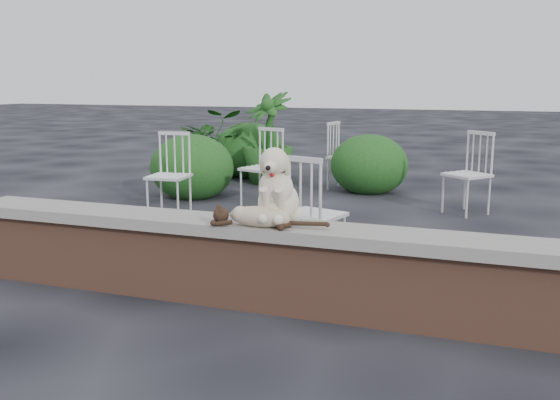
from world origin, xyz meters
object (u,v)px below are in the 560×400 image
(chair_a, at_px, (169,175))
(chair_d, at_px, (467,173))
(chair_e, at_px, (345,156))
(chair_c, at_px, (313,213))
(dog, at_px, (278,184))
(potted_plant_a, at_px, (212,144))
(potted_plant_b, at_px, (268,138))
(cat, at_px, (259,215))
(chair_b, at_px, (262,167))

(chair_a, bearing_deg, chair_d, 15.85)
(chair_d, distance_m, chair_e, 2.05)
(chair_c, xyz_separation_m, chair_e, (-0.66, 3.78, 0.00))
(dog, xyz_separation_m, chair_c, (-0.02, 0.87, -0.37))
(potted_plant_a, bearing_deg, potted_plant_b, -2.24)
(cat, xyz_separation_m, potted_plant_b, (-1.81, 4.92, 0.02))
(chair_a, bearing_deg, chair_b, 45.18)
(chair_b, relative_size, potted_plant_b, 0.70)
(chair_b, bearing_deg, chair_d, 25.30)
(dog, relative_size, potted_plant_a, 0.48)
(chair_c, bearing_deg, chair_b, -44.04)
(chair_e, distance_m, potted_plant_b, 1.23)
(cat, bearing_deg, chair_c, 81.47)
(dog, height_order, chair_a, dog)
(cat, relative_size, chair_d, 0.96)
(chair_b, xyz_separation_m, potted_plant_a, (-1.45, 1.61, 0.07))
(cat, xyz_separation_m, chair_c, (0.06, 1.02, -0.19))
(dog, relative_size, chair_b, 0.56)
(cat, height_order, chair_c, chair_c)
(potted_plant_a, xyz_separation_m, potted_plant_b, (0.93, -0.04, 0.13))
(dog, xyz_separation_m, potted_plant_a, (-2.82, 4.80, -0.30))
(chair_c, distance_m, chair_e, 3.84)
(chair_a, bearing_deg, potted_plant_a, 99.38)
(chair_e, bearing_deg, dog, -161.43)
(chair_b, distance_m, chair_c, 2.69)
(chair_b, bearing_deg, chair_a, -111.24)
(cat, relative_size, potted_plant_b, 0.67)
(dog, relative_size, chair_c, 0.56)
(dog, bearing_deg, potted_plant_a, 115.45)
(chair_a, xyz_separation_m, chair_e, (1.45, 2.40, 0.00))
(chair_e, bearing_deg, cat, -162.63)
(chair_d, bearing_deg, potted_plant_a, -159.63)
(chair_b, relative_size, potted_plant_a, 0.86)
(dog, distance_m, potted_plant_b, 5.13)
(cat, xyz_separation_m, chair_b, (-1.29, 3.34, -0.19))
(dog, height_order, chair_c, dog)
(cat, bearing_deg, chair_a, 125.37)
(chair_c, xyz_separation_m, potted_plant_a, (-2.80, 3.93, 0.07))
(chair_d, bearing_deg, chair_c, -72.50)
(chair_d, xyz_separation_m, potted_plant_b, (-2.91, 1.26, 0.21))
(potted_plant_b, bearing_deg, cat, -69.83)
(chair_b, relative_size, chair_e, 1.00)
(chair_b, height_order, chair_e, same)
(potted_plant_a, bearing_deg, chair_d, -18.59)
(cat, height_order, chair_b, chair_b)
(chair_d, height_order, chair_c, same)
(dog, height_order, potted_plant_a, dog)
(cat, bearing_deg, chair_e, 92.11)
(potted_plant_a, bearing_deg, dog, -59.58)
(dog, xyz_separation_m, chair_e, (-0.68, 4.65, -0.37))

